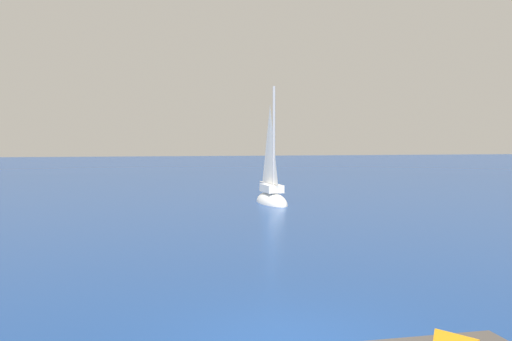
{
  "coord_description": "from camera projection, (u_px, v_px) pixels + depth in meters",
  "views": [
    {
      "loc": [
        -2.03,
        -9.1,
        3.44
      ],
      "look_at": [
        1.78,
        14.87,
        1.9
      ],
      "focal_mm": 41.07,
      "sensor_mm": 36.0,
      "label": 1
    }
  ],
  "objects": [
    {
      "name": "sailboat_near",
      "position": [
        272.0,
        197.0,
        28.7
      ],
      "size": [
        1.62,
        3.44,
        6.27
      ],
      "rotation": [
        0.0,
        0.0,
        4.87
      ],
      "color": "white",
      "rests_on": "ground"
    }
  ]
}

